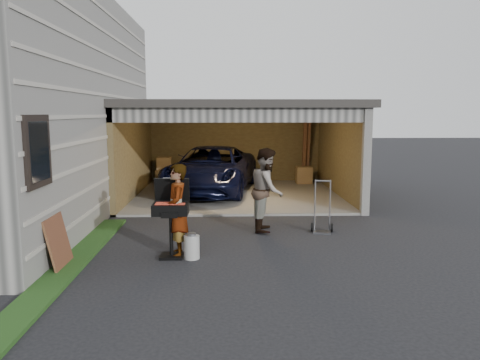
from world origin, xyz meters
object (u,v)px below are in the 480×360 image
object	(u,v)px
minivan	(211,171)
hand_truck	(322,222)
man	(267,190)
bbq_grill	(171,211)
propane_tank	(192,247)
plywood_panel	(58,243)
woman	(177,211)

from	to	relation	value
minivan	hand_truck	xyz separation A→B (m)	(2.54, -5.02, -0.50)
man	minivan	bearing A→B (deg)	23.92
minivan	hand_truck	size ratio (longest dim) A/B	4.53
bbq_grill	hand_truck	size ratio (longest dim) A/B	1.22
man	propane_tank	xyz separation A→B (m)	(-1.51, -1.96, -0.70)
propane_tank	hand_truck	bearing A→B (deg)	33.22
bbq_grill	plywood_panel	xyz separation A→B (m)	(-1.80, -0.59, -0.39)
minivan	woman	distance (m)	6.63
man	propane_tank	distance (m)	2.58
woman	hand_truck	xyz separation A→B (m)	(2.97, 1.59, -0.62)
plywood_panel	hand_truck	xyz separation A→B (m)	(4.87, 2.23, -0.22)
bbq_grill	hand_truck	distance (m)	3.53
man	plywood_panel	size ratio (longest dim) A/B	2.03
man	hand_truck	size ratio (longest dim) A/B	1.59
bbq_grill	hand_truck	bearing A→B (deg)	28.15
plywood_panel	woman	bearing A→B (deg)	18.59
minivan	propane_tank	world-z (taller)	minivan
minivan	woman	size ratio (longest dim) A/B	3.10
hand_truck	minivan	bearing A→B (deg)	127.58
man	propane_tank	world-z (taller)	man
plywood_panel	hand_truck	size ratio (longest dim) A/B	0.78
minivan	plywood_panel	distance (m)	7.62
woman	propane_tank	distance (m)	0.71
man	bbq_grill	size ratio (longest dim) A/B	1.30
minivan	man	xyz separation A→B (m)	(1.35, -4.83, 0.19)
plywood_panel	man	bearing A→B (deg)	33.41
woman	hand_truck	bearing A→B (deg)	110.30
propane_tank	plywood_panel	bearing A→B (deg)	-167.93
man	hand_truck	xyz separation A→B (m)	(1.19, -0.20, -0.69)
plywood_panel	minivan	bearing A→B (deg)	72.19
man	plywood_panel	bearing A→B (deg)	131.68
minivan	woman	bearing A→B (deg)	-83.79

